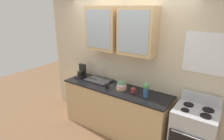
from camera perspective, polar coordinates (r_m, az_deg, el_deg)
ground_plane at (r=4.06m, az=0.78°, el=-17.33°), size 10.00×10.00×0.00m
back_wall_unit at (r=3.64m, az=3.61°, el=5.12°), size 3.87×0.42×2.80m
counter at (r=3.81m, az=0.81°, el=-11.65°), size 2.14×0.59×0.93m
stove_range at (r=3.34m, az=22.97°, el=-17.88°), size 0.62×0.57×1.11m
sink_faucet at (r=3.91m, az=-4.05°, el=-2.99°), size 0.52×0.34×0.26m
bowl_stack at (r=3.50m, az=2.88°, el=-4.70°), size 0.20×0.20×0.15m
vase at (r=3.21m, az=10.13°, el=-5.81°), size 0.10×0.10×0.26m
cup_near_sink at (r=3.55m, az=-1.66°, el=-4.78°), size 0.10×0.07×0.09m
cup_near_bowls at (r=3.39m, az=6.37°, el=-6.11°), size 0.11×0.08×0.08m
coffee_maker at (r=4.12m, az=-9.15°, el=-0.72°), size 0.17×0.20×0.29m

